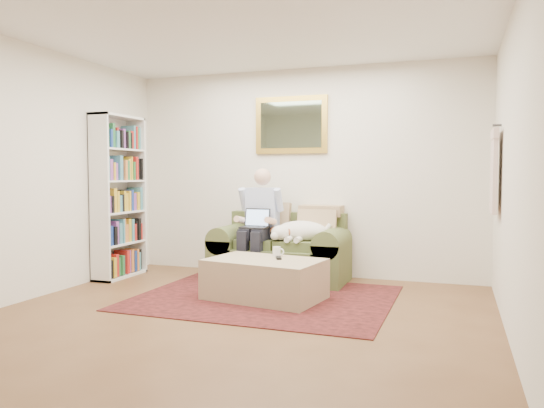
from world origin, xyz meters
The scene contains 12 objects.
room_shell centered at (0.00, 0.35, 1.30)m, with size 4.51×5.00×2.61m.
rug centered at (0.00, 1.12, 0.01)m, with size 2.57×2.06×0.01m, color black.
sofa centered at (-0.14, 2.06, 0.28)m, with size 1.60×0.82×0.96m.
seated_man centered at (-0.38, 1.91, 0.67)m, with size 0.53×0.76×1.35m, color #8C98D8, non-canonical shape.
laptop centered at (-0.38, 1.85, 0.71)m, with size 0.31×0.25×0.23m.
sleeping_dog centered at (0.15, 1.98, 0.61)m, with size 0.66×0.42×0.25m, color white, non-canonical shape.
ottoman centered at (0.02, 1.07, 0.21)m, with size 1.14×0.72×0.41m, color tan.
coffee_mug centered at (0.07, 1.30, 0.46)m, with size 0.08×0.08×0.10m, color white.
tv_remote centered at (0.14, 1.14, 0.42)m, with size 0.05×0.15×0.02m, color black.
bookshelf centered at (-2.10, 1.60, 1.00)m, with size 0.28×0.80×2.00m, color white, non-canonical shape.
wall_mirror centered at (-0.14, 2.47, 1.90)m, with size 0.94×0.04×0.72m.
hanging_shirt centered at (2.19, 1.60, 1.35)m, with size 0.06×0.52×0.90m, color beige, non-canonical shape.
Camera 1 is at (1.85, -3.96, 1.28)m, focal length 35.00 mm.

